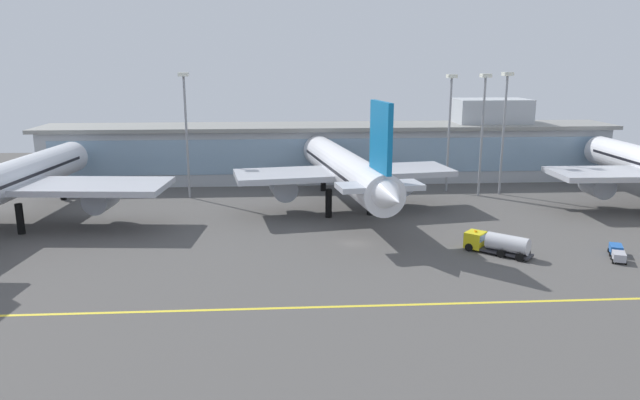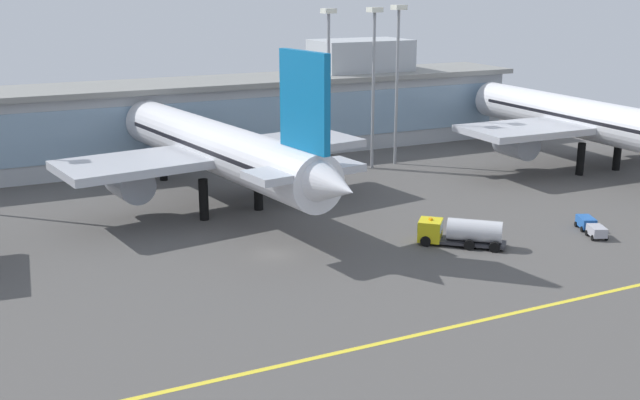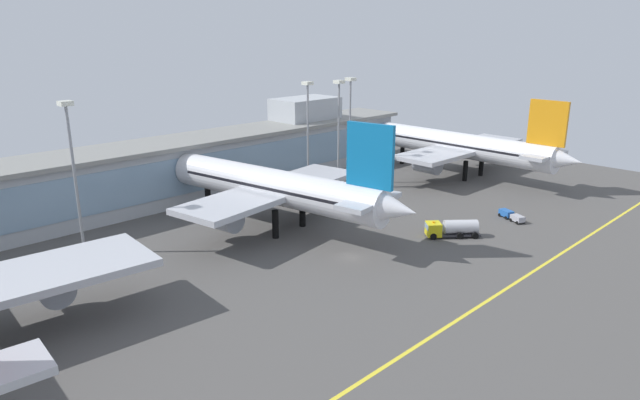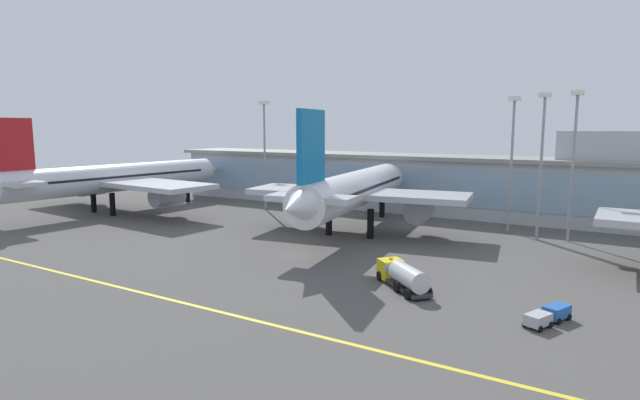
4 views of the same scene
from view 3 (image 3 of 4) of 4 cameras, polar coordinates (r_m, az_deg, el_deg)
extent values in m
plane|color=#514F4C|center=(86.28, 3.21, -5.81)|extent=(180.00, 180.00, 0.00)
cube|color=yellow|center=(74.80, 16.01, -10.21)|extent=(144.00, 0.50, 0.01)
cube|color=#ADB2B7|center=(118.94, -13.53, 2.98)|extent=(120.12, 12.00, 11.30)
cube|color=#84A3BC|center=(113.80, -11.94, 2.76)|extent=(115.31, 0.20, 7.23)
cube|color=gray|center=(117.69, -13.73, 5.84)|extent=(123.12, 14.00, 0.80)
cube|color=#ADB2B7|center=(140.46, -1.50, 9.11)|extent=(16.00, 10.00, 6.00)
cylinder|color=#999EA8|center=(74.65, -25.63, -7.72)|extent=(4.60, 6.59, 4.09)
cylinder|color=black|center=(93.40, -4.55, -2.46)|extent=(1.10, 1.10, 4.83)
cylinder|color=black|center=(98.67, -1.79, -1.34)|extent=(1.10, 1.10, 4.83)
cylinder|color=black|center=(109.38, -11.29, 0.16)|extent=(1.10, 1.10, 4.83)
cylinder|color=silver|center=(96.68, -4.78, 1.40)|extent=(12.58, 44.16, 6.04)
cone|color=silver|center=(113.28, -13.86, 3.26)|extent=(6.49, 6.24, 5.74)
cone|color=silver|center=(83.29, 7.75, -0.92)|extent=(6.08, 7.34, 5.13)
cube|color=#84A3BC|center=(110.38, -12.71, 3.55)|extent=(5.12, 4.86, 1.81)
cube|color=black|center=(96.56, -4.79, 1.66)|extent=(11.58, 37.25, 0.48)
cube|color=#B7BAC1|center=(96.88, -4.77, 0.97)|extent=(38.45, 16.01, 0.97)
cylinder|color=#999EA8|center=(91.46, -9.78, -1.76)|extent=(5.04, 6.26, 4.23)
cylinder|color=#999EA8|center=(106.21, -1.68, 1.11)|extent=(5.04, 6.26, 4.23)
cube|color=#0F6BA8|center=(83.66, 5.10, 4.49)|extent=(1.91, 7.89, 9.66)
cube|color=#B7BAC1|center=(85.41, 4.98, -0.06)|extent=(12.52, 6.56, 0.77)
cylinder|color=black|center=(132.98, 14.52, 2.87)|extent=(1.10, 1.10, 4.65)
cylinder|color=black|center=(138.86, 16.04, 3.33)|extent=(1.10, 1.10, 4.65)
cylinder|color=black|center=(147.20, 8.34, 4.56)|extent=(1.10, 1.10, 4.65)
cylinder|color=white|center=(136.69, 14.15, 5.40)|extent=(6.31, 45.31, 5.82)
cone|color=white|center=(150.64, 6.25, 6.83)|extent=(5.58, 5.29, 5.53)
cone|color=white|center=(125.75, 23.71, 3.71)|extent=(5.01, 6.45, 4.94)
cube|color=#84A3BC|center=(148.26, 7.33, 7.03)|extent=(4.41, 4.12, 1.74)
cube|color=black|center=(136.60, 14.17, 5.58)|extent=(6.29, 38.07, 0.47)
cube|color=#B7BAC1|center=(136.83, 14.13, 5.10)|extent=(39.14, 11.28, 0.93)
cylinder|color=#999EA8|center=(129.22, 10.86, 3.59)|extent=(4.13, 5.93, 4.07)
cylinder|color=#999EA8|center=(147.31, 15.80, 4.87)|extent=(4.13, 5.93, 4.07)
cube|color=orange|center=(126.31, 22.11, 7.26)|extent=(0.79, 8.15, 9.31)
cube|color=#B7BAC1|center=(127.46, 21.78, 4.30)|extent=(12.54, 5.11, 0.74)
cylinder|color=black|center=(94.75, 11.44, -3.66)|extent=(1.02, 0.95, 1.10)
cylinder|color=black|center=(97.11, 11.06, -3.13)|extent=(1.02, 0.95, 1.10)
cylinder|color=black|center=(95.97, 14.04, -3.57)|extent=(1.02, 0.95, 1.10)
cylinder|color=black|center=(98.30, 13.61, -3.05)|extent=(1.02, 0.95, 1.10)
cylinder|color=black|center=(96.74, 15.47, -3.52)|extent=(1.02, 0.95, 1.10)
cylinder|color=black|center=(99.05, 15.01, -3.00)|extent=(1.02, 0.95, 1.10)
cube|color=#2D2D33|center=(97.11, 13.72, -3.37)|extent=(7.21, 6.77, 0.30)
cube|color=yellow|center=(95.71, 11.43, -2.91)|extent=(3.48, 3.50, 2.20)
cube|color=#84A3BC|center=(95.55, 11.45, -2.64)|extent=(3.48, 3.48, 0.88)
cylinder|color=silver|center=(96.84, 14.08, -2.63)|extent=(5.70, 5.42, 2.30)
cube|color=orange|center=(95.31, 11.48, -2.22)|extent=(0.30, 0.40, 0.20)
cylinder|color=black|center=(109.66, 17.75, -1.44)|extent=(0.42, 0.63, 0.60)
cylinder|color=black|center=(110.59, 18.35, -1.35)|extent=(0.42, 0.63, 0.60)
cylinder|color=black|center=(108.34, 18.34, -1.72)|extent=(0.42, 0.63, 0.60)
cylinder|color=black|center=(109.28, 18.95, -1.62)|extent=(0.42, 0.63, 0.60)
cube|color=#235BB2|center=(109.30, 18.37, -1.26)|extent=(2.40, 2.98, 1.10)
cylinder|color=black|center=(107.37, 18.80, -1.93)|extent=(0.40, 0.62, 0.60)
cylinder|color=black|center=(108.32, 19.41, -1.83)|extent=(0.40, 0.62, 0.60)
cylinder|color=black|center=(106.17, 19.37, -2.20)|extent=(0.40, 0.62, 0.60)
cylinder|color=black|center=(107.13, 19.98, -2.09)|extent=(0.40, 0.62, 0.60)
cube|color=#A8A8B2|center=(107.09, 19.42, -1.76)|extent=(2.33, 2.80, 1.00)
cube|color=#2D2D33|center=(108.27, 18.89, -1.70)|extent=(0.33, 0.59, 0.08)
cylinder|color=gray|center=(125.34, 3.04, 6.80)|extent=(0.44, 0.44, 22.77)
cube|color=silver|center=(123.84, 3.12, 12.15)|extent=(1.80, 1.80, 0.70)
cylinder|color=gray|center=(91.88, -23.55, 1.68)|extent=(0.44, 0.44, 22.77)
cube|color=silver|center=(89.82, -24.43, 8.92)|extent=(1.80, 1.80, 0.70)
cylinder|color=gray|center=(120.81, -1.24, 6.33)|extent=(0.44, 0.44, 22.31)
cube|color=silver|center=(119.25, -1.27, 11.77)|extent=(1.80, 1.80, 0.70)
cylinder|color=gray|center=(121.59, 1.89, 6.44)|extent=(0.44, 0.44, 22.51)
cube|color=silver|center=(120.04, 1.95, 11.89)|extent=(1.80, 1.80, 0.70)
camera|label=1|loc=(56.47, 72.51, -2.74)|focal=32.90mm
camera|label=2|loc=(35.86, 68.07, -5.05)|focal=43.11mm
camera|label=4|loc=(99.54, 47.11, 2.54)|focal=28.40mm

